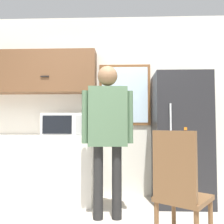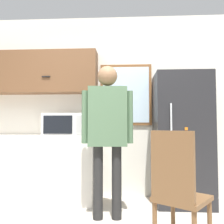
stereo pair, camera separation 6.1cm
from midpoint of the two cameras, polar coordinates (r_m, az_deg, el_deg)
The scene contains 8 objects.
back_wall at distance 3.80m, azimuth -2.06°, elevation 1.60°, with size 6.00×0.06×2.70m.
counter at distance 3.78m, azimuth -20.19°, elevation -11.87°, with size 2.15×0.62×0.90m.
upper_cabinets at distance 3.96m, azimuth -18.90°, elevation 8.46°, with size 2.15×0.32×0.61m.
microwave at distance 3.44m, azimuth -10.10°, elevation -2.87°, with size 0.54×0.42×0.30m.
person at distance 2.83m, azimuth -0.44°, elevation -2.82°, with size 0.58×0.26×1.72m.
refrigerator at distance 3.50m, azimuth 16.12°, elevation -5.78°, with size 0.71×0.67×1.73m.
chair at distance 2.23m, azimuth 15.55°, elevation -16.21°, with size 0.56×0.56×0.99m.
window at distance 3.75m, azimuth 3.66°, elevation 3.94°, with size 0.76×0.05×0.91m.
Camera 2 is at (0.39, -1.88, 1.03)m, focal length 40.00 mm.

